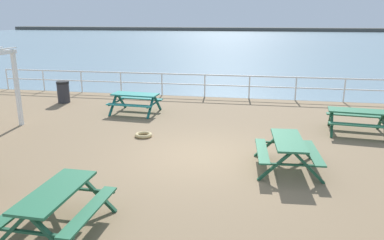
# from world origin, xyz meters

# --- Properties ---
(ground_plane) EXTENTS (30.00, 24.00, 0.20)m
(ground_plane) POSITION_xyz_m (0.00, 0.00, -0.10)
(ground_plane) COLOR #846B4C
(sea_band) EXTENTS (142.00, 90.00, 0.01)m
(sea_band) POSITION_xyz_m (0.00, 52.75, 0.00)
(sea_band) COLOR gray
(sea_band) RESTS_ON ground
(distant_shoreline) EXTENTS (142.00, 6.00, 1.80)m
(distant_shoreline) POSITION_xyz_m (0.00, 95.75, 0.00)
(distant_shoreline) COLOR #4C4C47
(distant_shoreline) RESTS_ON ground
(seaward_railing) EXTENTS (23.07, 0.07, 1.08)m
(seaward_railing) POSITION_xyz_m (-0.00, 7.75, 0.76)
(seaward_railing) COLOR white
(seaward_railing) RESTS_ON ground
(picnic_table_near_left) EXTENTS (1.57, 1.83, 0.80)m
(picnic_table_near_left) POSITION_xyz_m (-1.90, -4.06, 0.58)
(picnic_table_near_left) COLOR #286B47
(picnic_table_near_left) RESTS_ON ground
(picnic_table_near_right) EXTENTS (1.65, 1.90, 0.80)m
(picnic_table_near_right) POSITION_xyz_m (2.27, -0.47, 0.58)
(picnic_table_near_right) COLOR #286B47
(picnic_table_near_right) RESTS_ON ground
(picnic_table_mid_centre) EXTENTS (1.90, 1.65, 0.80)m
(picnic_table_mid_centre) POSITION_xyz_m (-3.28, 4.21, 0.58)
(picnic_table_mid_centre) COLOR #1E7A70
(picnic_table_mid_centre) RESTS_ON ground
(picnic_table_far_left) EXTENTS (1.95, 1.70, 0.80)m
(picnic_table_far_left) POSITION_xyz_m (4.67, 2.96, 0.58)
(picnic_table_far_left) COLOR #286B47
(picnic_table_far_left) RESTS_ON ground
(litter_bin) EXTENTS (0.55, 0.55, 0.95)m
(litter_bin) POSITION_xyz_m (-7.02, 5.40, 0.48)
(litter_bin) COLOR #2D2D33
(litter_bin) RESTS_ON ground
(rope_coil) EXTENTS (0.55, 0.55, 0.11)m
(rope_coil) POSITION_xyz_m (-2.05, 1.36, 0.06)
(rope_coil) COLOR tan
(rope_coil) RESTS_ON ground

